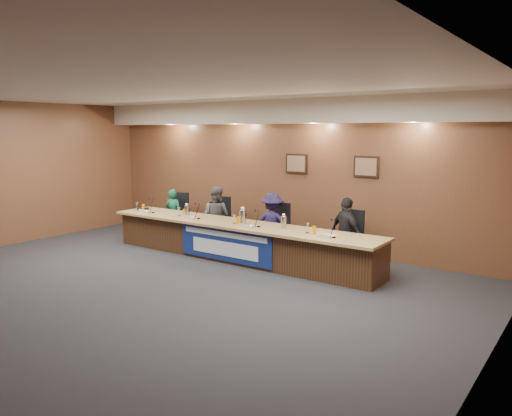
# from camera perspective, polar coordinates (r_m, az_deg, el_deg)

# --- Properties ---
(floor) EXTENTS (10.00, 10.00, 0.00)m
(floor) POSITION_cam_1_polar(r_m,az_deg,el_deg) (8.37, -12.29, -9.15)
(floor) COLOR black
(floor) RESTS_ON ground
(ceiling) EXTENTS (10.00, 8.00, 0.04)m
(ceiling) POSITION_cam_1_polar(r_m,az_deg,el_deg) (8.00, -13.06, 13.24)
(ceiling) COLOR silver
(ceiling) RESTS_ON wall_back
(wall_back) EXTENTS (10.00, 0.04, 3.20)m
(wall_back) POSITION_cam_1_polar(r_m,az_deg,el_deg) (11.08, 2.94, 3.89)
(wall_back) COLOR brown
(wall_back) RESTS_ON floor
(wall_right) EXTENTS (0.04, 8.00, 3.20)m
(wall_right) POSITION_cam_1_polar(r_m,az_deg,el_deg) (5.47, 24.98, -2.08)
(wall_right) COLOR brown
(wall_right) RESTS_ON floor
(soffit) EXTENTS (10.00, 0.50, 0.50)m
(soffit) POSITION_cam_1_polar(r_m,az_deg,el_deg) (10.84, 2.27, 10.93)
(soffit) COLOR beige
(soffit) RESTS_ON wall_back
(dais_body) EXTENTS (6.00, 0.80, 0.70)m
(dais_body) POSITION_cam_1_polar(r_m,az_deg,el_deg) (9.98, -2.09, -3.93)
(dais_body) COLOR #3D2413
(dais_body) RESTS_ON floor
(dais_top) EXTENTS (6.10, 0.95, 0.05)m
(dais_top) POSITION_cam_1_polar(r_m,az_deg,el_deg) (9.87, -2.28, -1.86)
(dais_top) COLOR #A3804C
(dais_top) RESTS_ON dais_body
(banner) EXTENTS (2.20, 0.02, 0.65)m
(banner) POSITION_cam_1_polar(r_m,az_deg,el_deg) (9.66, -3.60, -4.19)
(banner) COLOR navy
(banner) RESTS_ON dais_body
(banner_text_upper) EXTENTS (2.00, 0.01, 0.10)m
(banner_text_upper) POSITION_cam_1_polar(r_m,az_deg,el_deg) (9.60, -3.66, -3.04)
(banner_text_upper) COLOR silver
(banner_text_upper) RESTS_ON banner
(banner_text_lower) EXTENTS (1.60, 0.01, 0.28)m
(banner_text_lower) POSITION_cam_1_polar(r_m,az_deg,el_deg) (9.67, -3.64, -4.67)
(banner_text_lower) COLOR silver
(banner_text_lower) RESTS_ON banner
(wall_photo_left) EXTENTS (0.52, 0.04, 0.42)m
(wall_photo_left) POSITION_cam_1_polar(r_m,az_deg,el_deg) (10.83, 4.66, 5.08)
(wall_photo_left) COLOR black
(wall_photo_left) RESTS_ON wall_back
(wall_photo_right) EXTENTS (0.52, 0.04, 0.42)m
(wall_photo_right) POSITION_cam_1_polar(r_m,az_deg,el_deg) (10.10, 12.49, 4.63)
(wall_photo_right) COLOR black
(wall_photo_right) RESTS_ON wall_back
(panelist_a) EXTENTS (0.48, 0.36, 1.19)m
(panelist_a) POSITION_cam_1_polar(r_m,az_deg,el_deg) (12.01, -9.40, -0.67)
(panelist_a) COLOR #12513B
(panelist_a) RESTS_ON floor
(panelist_b) EXTENTS (0.70, 0.57, 1.33)m
(panelist_b) POSITION_cam_1_polar(r_m,az_deg,el_deg) (11.11, -4.56, -0.97)
(panelist_b) COLOR #4E4E53
(panelist_b) RESTS_ON floor
(panelist_c) EXTENTS (0.94, 0.69, 1.30)m
(panelist_c) POSITION_cam_1_polar(r_m,az_deg,el_deg) (10.22, 1.89, -1.90)
(panelist_c) COLOR #181236
(panelist_c) RESTS_ON floor
(panelist_d) EXTENTS (0.85, 0.63, 1.34)m
(panelist_d) POSITION_cam_1_polar(r_m,az_deg,el_deg) (9.43, 10.27, -2.84)
(panelist_d) COLOR black
(panelist_d) RESTS_ON floor
(office_chair_a) EXTENTS (0.60, 0.60, 0.08)m
(office_chair_a) POSITION_cam_1_polar(r_m,az_deg,el_deg) (12.10, -9.05, -1.14)
(office_chair_a) COLOR black
(office_chair_a) RESTS_ON floor
(office_chair_b) EXTENTS (0.63, 0.63, 0.08)m
(office_chair_b) POSITION_cam_1_polar(r_m,az_deg,el_deg) (11.22, -4.22, -1.84)
(office_chair_b) COLOR black
(office_chair_b) RESTS_ON floor
(office_chair_c) EXTENTS (0.53, 0.53, 0.08)m
(office_chair_c) POSITION_cam_1_polar(r_m,az_deg,el_deg) (10.34, 2.20, -2.74)
(office_chair_c) COLOR black
(office_chair_c) RESTS_ON floor
(office_chair_d) EXTENTS (0.48, 0.48, 0.08)m
(office_chair_d) POSITION_cam_1_polar(r_m,az_deg,el_deg) (9.55, 10.50, -3.86)
(office_chair_d) COLOR black
(office_chair_d) RESTS_ON floor
(nameplate_a) EXTENTS (0.24, 0.08, 0.10)m
(nameplate_a) POSITION_cam_1_polar(r_m,az_deg,el_deg) (11.38, -12.86, -0.28)
(nameplate_a) COLOR white
(nameplate_a) RESTS_ON dais_top
(microphone_a) EXTENTS (0.07, 0.07, 0.02)m
(microphone_a) POSITION_cam_1_polar(r_m,az_deg,el_deg) (11.26, -11.68, -0.51)
(microphone_a) COLOR black
(microphone_a) RESTS_ON dais_top
(juice_glass_a) EXTENTS (0.06, 0.06, 0.15)m
(juice_glass_a) POSITION_cam_1_polar(r_m,az_deg,el_deg) (11.62, -12.76, 0.07)
(juice_glass_a) COLOR orange
(juice_glass_a) RESTS_ON dais_top
(water_glass_a) EXTENTS (0.08, 0.08, 0.18)m
(water_glass_a) POSITION_cam_1_polar(r_m,az_deg,el_deg) (11.72, -13.45, 0.19)
(water_glass_a) COLOR silver
(water_glass_a) RESTS_ON dais_top
(nameplate_b) EXTENTS (0.24, 0.08, 0.10)m
(nameplate_b) POSITION_cam_1_polar(r_m,az_deg,el_deg) (10.39, -7.87, -1.00)
(nameplate_b) COLOR white
(nameplate_b) RESTS_ON dais_top
(microphone_b) EXTENTS (0.07, 0.07, 0.02)m
(microphone_b) POSITION_cam_1_polar(r_m,az_deg,el_deg) (10.36, -6.57, -1.19)
(microphone_b) COLOR black
(microphone_b) RESTS_ON dais_top
(juice_glass_b) EXTENTS (0.06, 0.06, 0.15)m
(juice_glass_b) POSITION_cam_1_polar(r_m,az_deg,el_deg) (10.73, -8.21, -0.53)
(juice_glass_b) COLOR orange
(juice_glass_b) RESTS_ON dais_top
(water_glass_b) EXTENTS (0.08, 0.08, 0.18)m
(water_glass_b) POSITION_cam_1_polar(r_m,az_deg,el_deg) (10.78, -8.78, -0.41)
(water_glass_b) COLOR silver
(water_glass_b) RESTS_ON dais_top
(nameplate_c) EXTENTS (0.24, 0.08, 0.10)m
(nameplate_c) POSITION_cam_1_polar(r_m,az_deg,el_deg) (9.38, -1.28, -1.98)
(nameplate_c) COLOR white
(nameplate_c) RESTS_ON dais_top
(microphone_c) EXTENTS (0.07, 0.07, 0.02)m
(microphone_c) POSITION_cam_1_polar(r_m,az_deg,el_deg) (9.43, 0.26, -2.13)
(microphone_c) COLOR black
(microphone_c) RESTS_ON dais_top
(juice_glass_c) EXTENTS (0.06, 0.06, 0.15)m
(juice_glass_c) POSITION_cam_1_polar(r_m,az_deg,el_deg) (9.72, -2.06, -1.42)
(juice_glass_c) COLOR orange
(juice_glass_c) RESTS_ON dais_top
(water_glass_c) EXTENTS (0.08, 0.08, 0.18)m
(water_glass_c) POSITION_cam_1_polar(r_m,az_deg,el_deg) (9.77, -2.53, -1.28)
(water_glass_c) COLOR silver
(water_glass_c) RESTS_ON dais_top
(nameplate_d) EXTENTS (0.24, 0.08, 0.10)m
(nameplate_d) POSITION_cam_1_polar(r_m,az_deg,el_deg) (8.56, 7.67, -3.10)
(nameplate_d) COLOR white
(nameplate_d) RESTS_ON dais_top
(microphone_d) EXTENTS (0.07, 0.07, 0.02)m
(microphone_d) POSITION_cam_1_polar(r_m,az_deg,el_deg) (8.59, 8.88, -3.33)
(microphone_d) COLOR black
(microphone_d) RESTS_ON dais_top
(juice_glass_d) EXTENTS (0.06, 0.06, 0.15)m
(juice_glass_d) POSITION_cam_1_polar(r_m,az_deg,el_deg) (8.83, 6.66, -2.52)
(juice_glass_d) COLOR orange
(juice_glass_d) RESTS_ON dais_top
(water_glass_d) EXTENTS (0.08, 0.08, 0.18)m
(water_glass_d) POSITION_cam_1_polar(r_m,az_deg,el_deg) (8.92, 5.89, -2.30)
(water_glass_d) COLOR silver
(water_glass_d) RESTS_ON dais_top
(carafe_left) EXTENTS (0.11, 0.11, 0.22)m
(carafe_left) POSITION_cam_1_polar(r_m,az_deg,el_deg) (10.71, -7.89, -0.33)
(carafe_left) COLOR silver
(carafe_left) RESTS_ON dais_top
(carafe_mid) EXTENTS (0.13, 0.13, 0.26)m
(carafe_mid) POSITION_cam_1_polar(r_m,az_deg,el_deg) (9.79, -1.52, -1.00)
(carafe_mid) COLOR silver
(carafe_mid) RESTS_ON dais_top
(carafe_right) EXTENTS (0.11, 0.11, 0.22)m
(carafe_right) POSITION_cam_1_polar(r_m,az_deg,el_deg) (9.30, 3.19, -1.66)
(carafe_right) COLOR silver
(carafe_right) RESTS_ON dais_top
(speakerphone) EXTENTS (0.32, 0.32, 0.05)m
(speakerphone) POSITION_cam_1_polar(r_m,az_deg,el_deg) (11.70, -12.69, -0.12)
(speakerphone) COLOR black
(speakerphone) RESTS_ON dais_top
(paper_stack) EXTENTS (0.26, 0.33, 0.01)m
(paper_stack) POSITION_cam_1_polar(r_m,az_deg,el_deg) (8.76, 8.23, -3.13)
(paper_stack) COLOR white
(paper_stack) RESTS_ON dais_top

